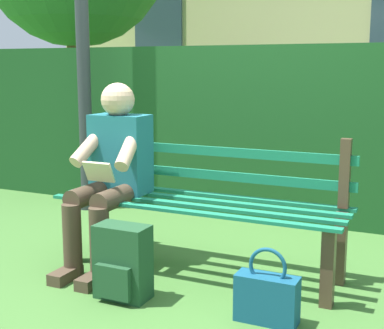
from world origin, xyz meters
The scene contains 6 objects.
ground centered at (0.00, 0.00, 0.00)m, with size 60.00×60.00×0.00m, color #3D6B2D.
park_bench centered at (0.00, -0.07, 0.44)m, with size 1.86×0.52×0.88m.
person_seated centered at (0.58, 0.10, 0.64)m, with size 0.44×0.73×1.19m.
hedge_backdrop centered at (-0.21, -1.64, 0.76)m, with size 6.47×0.71×1.54m.
backpack centered at (0.22, 0.55, 0.21)m, with size 0.31×0.24×0.43m.
handbag centered at (-0.61, 0.50, 0.14)m, with size 0.32×0.13×0.40m.
Camera 1 is at (-1.39, 3.08, 1.30)m, focal length 51.91 mm.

